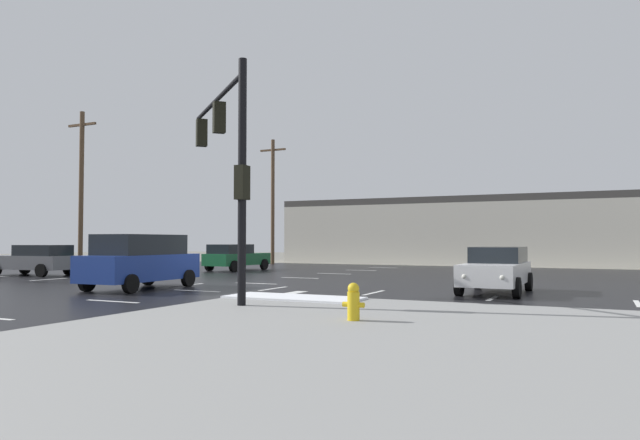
{
  "coord_description": "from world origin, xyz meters",
  "views": [
    {
      "loc": [
        12.99,
        -18.93,
        1.82
      ],
      "look_at": [
        0.33,
        7.55,
        2.87
      ],
      "focal_mm": 32.62,
      "sensor_mm": 36.0,
      "label": 1
    }
  ],
  "objects_px": {
    "utility_pole_far": "(81,187)",
    "suv_blue": "(140,260)",
    "sedan_grey": "(36,259)",
    "utility_pole_distant": "(273,199)",
    "traffic_signal_mast": "(227,149)",
    "sedan_green": "(236,257)",
    "fire_hydrant": "(353,302)",
    "sedan_white": "(496,269)"
  },
  "relations": [
    {
      "from": "utility_pole_distant",
      "to": "suv_blue",
      "type": "bearing_deg",
      "value": -72.03
    },
    {
      "from": "fire_hydrant",
      "to": "utility_pole_far",
      "type": "bearing_deg",
      "value": 149.24
    },
    {
      "from": "utility_pole_distant",
      "to": "utility_pole_far",
      "type": "bearing_deg",
      "value": -112.61
    },
    {
      "from": "suv_blue",
      "to": "sedan_green",
      "type": "bearing_deg",
      "value": 16.16
    },
    {
      "from": "fire_hydrant",
      "to": "sedan_grey",
      "type": "bearing_deg",
      "value": 156.54
    },
    {
      "from": "traffic_signal_mast",
      "to": "sedan_green",
      "type": "height_order",
      "value": "traffic_signal_mast"
    },
    {
      "from": "sedan_grey",
      "to": "sedan_white",
      "type": "xyz_separation_m",
      "value": [
        23.04,
        0.03,
        0.0
      ]
    },
    {
      "from": "traffic_signal_mast",
      "to": "fire_hydrant",
      "type": "xyz_separation_m",
      "value": [
        4.94,
        -2.49,
        -3.93
      ]
    },
    {
      "from": "traffic_signal_mast",
      "to": "utility_pole_far",
      "type": "xyz_separation_m",
      "value": [
        -18.59,
        11.52,
        0.58
      ]
    },
    {
      "from": "traffic_signal_mast",
      "to": "sedan_grey",
      "type": "height_order",
      "value": "traffic_signal_mast"
    },
    {
      "from": "sedan_grey",
      "to": "sedan_green",
      "type": "relative_size",
      "value": 1.01
    },
    {
      "from": "traffic_signal_mast",
      "to": "suv_blue",
      "type": "relative_size",
      "value": 1.32
    },
    {
      "from": "sedan_white",
      "to": "sedan_green",
      "type": "bearing_deg",
      "value": -116.84
    },
    {
      "from": "sedan_grey",
      "to": "sedan_white",
      "type": "height_order",
      "value": "same"
    },
    {
      "from": "utility_pole_distant",
      "to": "sedan_grey",
      "type": "bearing_deg",
      "value": -101.3
    },
    {
      "from": "sedan_grey",
      "to": "suv_blue",
      "type": "relative_size",
      "value": 0.95
    },
    {
      "from": "sedan_green",
      "to": "suv_blue",
      "type": "xyz_separation_m",
      "value": [
        4.31,
        -12.77,
        0.24
      ]
    },
    {
      "from": "suv_blue",
      "to": "sedan_white",
      "type": "distance_m",
      "value": 12.93
    },
    {
      "from": "utility_pole_far",
      "to": "sedan_green",
      "type": "bearing_deg",
      "value": 25.81
    },
    {
      "from": "suv_blue",
      "to": "utility_pole_distant",
      "type": "xyz_separation_m",
      "value": [
        -7.17,
        22.1,
        3.95
      ]
    },
    {
      "from": "traffic_signal_mast",
      "to": "sedan_green",
      "type": "distance_m",
      "value": 18.96
    },
    {
      "from": "fire_hydrant",
      "to": "sedan_grey",
      "type": "xyz_separation_m",
      "value": [
        -21.55,
        9.35,
        0.32
      ]
    },
    {
      "from": "traffic_signal_mast",
      "to": "fire_hydrant",
      "type": "bearing_deg",
      "value": -164.94
    },
    {
      "from": "sedan_green",
      "to": "fire_hydrant",
      "type": "bearing_deg",
      "value": -136.53
    },
    {
      "from": "sedan_grey",
      "to": "utility_pole_far",
      "type": "height_order",
      "value": "utility_pole_far"
    },
    {
      "from": "utility_pole_distant",
      "to": "traffic_signal_mast",
      "type": "bearing_deg",
      "value": -62.46
    },
    {
      "from": "sedan_green",
      "to": "suv_blue",
      "type": "height_order",
      "value": "suv_blue"
    },
    {
      "from": "suv_blue",
      "to": "utility_pole_distant",
      "type": "distance_m",
      "value": 23.57
    },
    {
      "from": "utility_pole_distant",
      "to": "sedan_green",
      "type": "bearing_deg",
      "value": -72.95
    },
    {
      "from": "traffic_signal_mast",
      "to": "utility_pole_far",
      "type": "height_order",
      "value": "utility_pole_far"
    },
    {
      "from": "sedan_grey",
      "to": "sedan_green",
      "type": "height_order",
      "value": "same"
    },
    {
      "from": "sedan_grey",
      "to": "fire_hydrant",
      "type": "bearing_deg",
      "value": 151.65
    },
    {
      "from": "sedan_green",
      "to": "utility_pole_distant",
      "type": "bearing_deg",
      "value": 20.7
    },
    {
      "from": "sedan_grey",
      "to": "suv_blue",
      "type": "distance_m",
      "value": 11.51
    },
    {
      "from": "utility_pole_far",
      "to": "suv_blue",
      "type": "bearing_deg",
      "value": -34.25
    },
    {
      "from": "suv_blue",
      "to": "sedan_grey",
      "type": "bearing_deg",
      "value": 67.0
    },
    {
      "from": "utility_pole_far",
      "to": "fire_hydrant",
      "type": "bearing_deg",
      "value": -30.76
    },
    {
      "from": "sedan_white",
      "to": "utility_pole_far",
      "type": "bearing_deg",
      "value": -99.59
    },
    {
      "from": "suv_blue",
      "to": "utility_pole_far",
      "type": "height_order",
      "value": "utility_pole_far"
    },
    {
      "from": "sedan_grey",
      "to": "utility_pole_far",
      "type": "xyz_separation_m",
      "value": [
        -1.98,
        4.65,
        4.2
      ]
    },
    {
      "from": "suv_blue",
      "to": "utility_pole_distant",
      "type": "bearing_deg",
      "value": 15.49
    },
    {
      "from": "suv_blue",
      "to": "sedan_white",
      "type": "height_order",
      "value": "suv_blue"
    }
  ]
}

